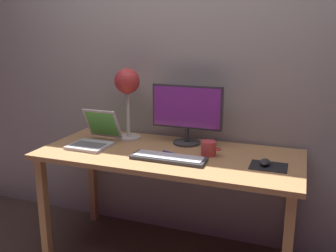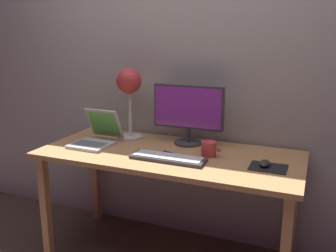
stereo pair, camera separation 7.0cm
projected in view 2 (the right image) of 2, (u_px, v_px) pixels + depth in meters
back_wall at (191, 56)px, 2.49m from camera, size 4.80×0.06×2.60m
desk at (169, 164)px, 2.29m from camera, size 1.60×0.70×0.74m
monitor at (188, 111)px, 2.39m from camera, size 0.47×0.18×0.39m
keyboard_main at (168, 158)px, 2.13m from camera, size 0.44×0.14×0.03m
laptop at (98, 134)px, 2.44m from camera, size 0.26×0.33×0.22m
desk_lamp at (129, 86)px, 2.49m from camera, size 0.17×0.17×0.49m
mousepad at (268, 167)px, 2.01m from camera, size 0.20×0.16×0.00m
mouse at (264, 163)px, 2.02m from camera, size 0.06×0.10×0.03m
coffee_mug at (209, 149)px, 2.20m from camera, size 0.12×0.09×0.09m
pen at (172, 153)px, 2.25m from camera, size 0.13×0.06×0.01m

